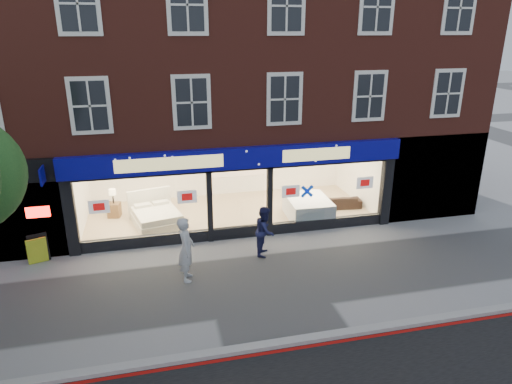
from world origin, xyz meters
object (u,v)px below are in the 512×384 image
object	(u,v)px
pedestrian_grey	(186,249)
mattress_stack	(308,208)
pedestrian_blue	(265,231)
a_board	(38,249)
display_bed	(156,216)
sofa	(340,202)

from	to	relation	value
pedestrian_grey	mattress_stack	bearing A→B (deg)	-47.14
pedestrian_grey	pedestrian_blue	size ratio (longest dim) A/B	1.19
pedestrian_blue	mattress_stack	bearing A→B (deg)	-21.61
pedestrian_grey	pedestrian_blue	xyz separation A→B (m)	(2.60, 1.03, -0.15)
a_board	pedestrian_blue	bearing A→B (deg)	-26.66
pedestrian_grey	pedestrian_blue	distance (m)	2.80
mattress_stack	pedestrian_blue	size ratio (longest dim) A/B	1.23
display_bed	pedestrian_blue	distance (m)	4.60
display_bed	pedestrian_blue	bearing A→B (deg)	-55.63
pedestrian_blue	pedestrian_grey	bearing A→B (deg)	134.30
sofa	pedestrian_grey	size ratio (longest dim) A/B	0.86
pedestrian_grey	pedestrian_blue	bearing A→B (deg)	-60.17
sofa	a_board	world-z (taller)	a_board
a_board	sofa	bearing A→B (deg)	-7.80
a_board	pedestrian_grey	xyz separation A→B (m)	(4.45, -2.08, 0.52)
display_bed	mattress_stack	world-z (taller)	display_bed
mattress_stack	sofa	distance (m)	1.78
display_bed	pedestrian_blue	size ratio (longest dim) A/B	1.39
a_board	pedestrian_blue	xyz separation A→B (m)	(7.05, -1.05, 0.36)
sofa	pedestrian_grey	xyz separation A→B (m)	(-6.53, -4.09, 0.63)
display_bed	sofa	world-z (taller)	display_bed
display_bed	sofa	bearing A→B (deg)	-13.53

